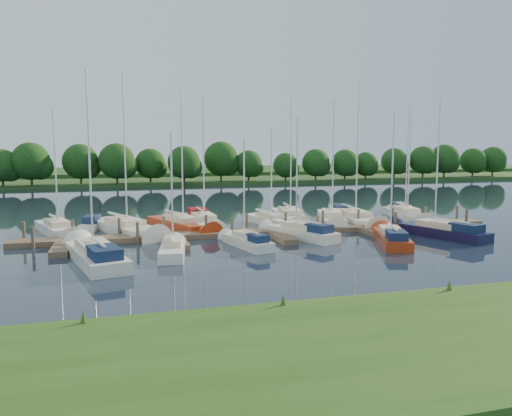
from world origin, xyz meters
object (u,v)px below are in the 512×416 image
object	(u,v)px
sailboat_n_5	(270,221)
sailboat_n_0	(58,231)
dock	(273,233)
sailboat_s_2	(247,242)
motorboat	(91,226)

from	to	relation	value
sailboat_n_5	sailboat_n_0	bearing A→B (deg)	-17.08
dock	sailboat_s_2	size ratio (longest dim) A/B	4.92
sailboat_n_0	sailboat_n_5	distance (m)	18.46
motorboat	sailboat_n_5	xyz separation A→B (m)	(15.88, -1.50, -0.05)
dock	sailboat_n_0	world-z (taller)	sailboat_n_0
dock	sailboat_n_0	xyz separation A→B (m)	(-17.01, 5.45, 0.08)
sailboat_n_0	motorboat	distance (m)	3.10
dock	motorboat	xyz separation A→B (m)	(-14.43, 7.18, 0.12)
dock	motorboat	bearing A→B (deg)	153.57
sailboat_n_0	sailboat_n_5	bearing A→B (deg)	161.56
motorboat	sailboat_n_5	distance (m)	15.95
sailboat_n_0	dock	bearing A→B (deg)	143.09
dock	sailboat_n_5	xyz separation A→B (m)	(1.45, 5.68, 0.07)
sailboat_n_0	motorboat	size ratio (longest dim) A/B	2.15
motorboat	sailboat_n_0	bearing A→B (deg)	44.20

